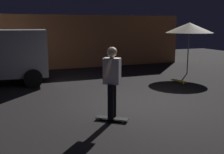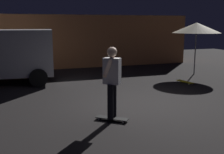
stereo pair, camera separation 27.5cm
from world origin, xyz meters
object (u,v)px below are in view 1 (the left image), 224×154
skateboard_spare (179,81)px  skater (112,78)px  patio_umbrella (189,28)px  skateboard_ridden (112,118)px

skateboard_spare → skater: 5.12m
patio_umbrella → skater: (-5.52, -4.58, -1.04)m
skateboard_ridden → skateboard_spare: 5.02m
skateboard_ridden → skater: skater is taller
patio_umbrella → skateboard_spare: bearing=-134.2°
skateboard_ridden → skateboard_spare: bearing=37.0°
skateboard_ridden → skater: bearing=-153.4°
patio_umbrella → skateboard_ridden: size_ratio=3.14×
skateboard_ridden → patio_umbrella: bearing=39.6°
skateboard_ridden → skateboard_spare: size_ratio=0.91×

